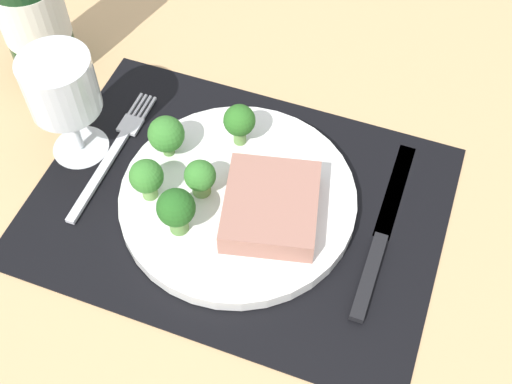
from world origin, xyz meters
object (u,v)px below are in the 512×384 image
at_px(fork, 113,153).
at_px(wine_glass, 62,90).
at_px(knife, 380,240).
at_px(wine_bottle, 27,0).
at_px(steak, 271,206).
at_px(plate, 238,199).

height_order(fork, wine_glass, wine_glass).
bearing_deg(knife, wine_glass, 178.90).
bearing_deg(wine_bottle, knife, -13.38).
distance_m(steak, wine_bottle, 0.37).
relative_size(steak, knife, 0.46).
bearing_deg(wine_glass, steak, -5.35).
bearing_deg(fork, wine_bottle, 142.30).
xyz_separation_m(fork, wine_glass, (-0.04, -0.00, 0.09)).
distance_m(steak, fork, 0.20).
height_order(fork, wine_bottle, wine_bottle).
height_order(steak, fork, steak).
bearing_deg(steak, fork, 172.73).
distance_m(plate, fork, 0.16).
height_order(knife, wine_glass, wine_glass).
bearing_deg(fork, plate, -7.63).
height_order(plate, knife, plate).
height_order(plate, wine_glass, wine_glass).
xyz_separation_m(plate, steak, (0.04, -0.01, 0.02)).
bearing_deg(wine_bottle, plate, -20.81).
relative_size(wine_bottle, wine_glass, 2.16).
bearing_deg(plate, steak, -15.11).
distance_m(fork, knife, 0.31).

